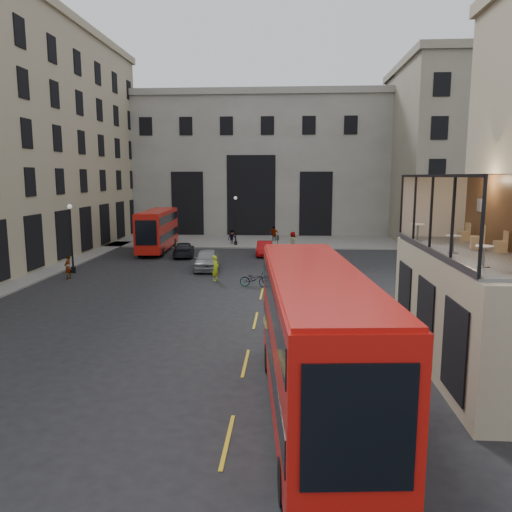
# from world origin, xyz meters

# --- Properties ---
(ground) EXTENTS (140.00, 140.00, 0.00)m
(ground) POSITION_xyz_m (0.00, 0.00, 0.00)
(ground) COLOR black
(ground) RESTS_ON ground
(host_frontage) EXTENTS (3.00, 11.00, 4.50)m
(host_frontage) POSITION_xyz_m (6.50, 0.00, 2.25)
(host_frontage) COLOR tan
(host_frontage) RESTS_ON ground
(cafe_floor) EXTENTS (3.00, 10.00, 0.10)m
(cafe_floor) POSITION_xyz_m (6.50, 0.00, 4.55)
(cafe_floor) COLOR slate
(cafe_floor) RESTS_ON host_frontage
(gateway) EXTENTS (35.00, 10.60, 18.00)m
(gateway) POSITION_xyz_m (-5.00, 47.99, 9.39)
(gateway) COLOR #9E9D93
(gateway) RESTS_ON ground
(building_right) EXTENTS (16.60, 18.60, 20.00)m
(building_right) POSITION_xyz_m (20.00, 39.97, 10.39)
(building_right) COLOR gray
(building_right) RESTS_ON ground
(pavement_far) EXTENTS (40.00, 12.00, 0.12)m
(pavement_far) POSITION_xyz_m (-6.00, 38.00, 0.06)
(pavement_far) COLOR slate
(pavement_far) RESTS_ON ground
(traffic_light_near) EXTENTS (0.16, 0.20, 3.80)m
(traffic_light_near) POSITION_xyz_m (-1.00, 12.00, 2.42)
(traffic_light_near) COLOR black
(traffic_light_near) RESTS_ON ground
(traffic_light_far) EXTENTS (0.16, 0.20, 3.80)m
(traffic_light_far) POSITION_xyz_m (-15.00, 28.00, 2.42)
(traffic_light_far) COLOR black
(traffic_light_far) RESTS_ON ground
(street_lamp_a) EXTENTS (0.36, 0.36, 5.33)m
(street_lamp_a) POSITION_xyz_m (-17.00, 18.00, 2.39)
(street_lamp_a) COLOR black
(street_lamp_a) RESTS_ON ground
(street_lamp_b) EXTENTS (0.36, 0.36, 5.33)m
(street_lamp_b) POSITION_xyz_m (-6.00, 34.00, 2.39)
(street_lamp_b) COLOR black
(street_lamp_b) RESTS_ON ground
(bus_near) EXTENTS (3.68, 11.90, 4.68)m
(bus_near) POSITION_xyz_m (0.50, -4.40, 2.63)
(bus_near) COLOR #BA120C
(bus_near) RESTS_ON ground
(bus_far) EXTENTS (2.96, 10.41, 4.11)m
(bus_far) POSITION_xyz_m (-13.36, 29.67, 2.31)
(bus_far) COLOR #B7140C
(bus_far) RESTS_ON ground
(car_a) EXTENTS (2.33, 4.89, 1.61)m
(car_a) POSITION_xyz_m (-6.87, 20.10, 0.81)
(car_a) COLOR gray
(car_a) RESTS_ON ground
(car_b) EXTENTS (1.44, 4.08, 1.34)m
(car_b) POSITION_xyz_m (-2.58, 27.62, 0.67)
(car_b) COLOR #AA0A0C
(car_b) RESTS_ON ground
(car_c) EXTENTS (2.59, 4.84, 1.33)m
(car_c) POSITION_xyz_m (-10.08, 26.40, 0.67)
(car_c) COLOR black
(car_c) RESTS_ON ground
(bicycle) EXTENTS (2.01, 0.82, 1.04)m
(bicycle) POSITION_xyz_m (-2.61, 14.08, 0.52)
(bicycle) COLOR gray
(bicycle) RESTS_ON ground
(cyclist) EXTENTS (0.62, 0.77, 1.83)m
(cyclist) POSITION_xyz_m (-5.53, 15.85, 0.92)
(cyclist) COLOR #BEDC17
(cyclist) RESTS_ON ground
(pedestrian_a) EXTENTS (0.81, 0.65, 1.58)m
(pedestrian_a) POSITION_xyz_m (-14.19, 35.32, 0.79)
(pedestrian_a) COLOR gray
(pedestrian_a) RESTS_ON ground
(pedestrian_b) EXTENTS (1.23, 1.14, 1.67)m
(pedestrian_b) POSITION_xyz_m (-6.47, 34.60, 0.83)
(pedestrian_b) COLOR gray
(pedestrian_b) RESTS_ON ground
(pedestrian_c) EXTENTS (1.13, 0.65, 1.81)m
(pedestrian_c) POSITION_xyz_m (-1.96, 37.57, 0.90)
(pedestrian_c) COLOR gray
(pedestrian_c) RESTS_ON ground
(pedestrian_d) EXTENTS (0.82, 1.07, 1.97)m
(pedestrian_d) POSITION_xyz_m (0.11, 30.46, 0.98)
(pedestrian_d) COLOR gray
(pedestrian_d) RESTS_ON ground
(pedestrian_e) EXTENTS (0.51, 0.69, 1.73)m
(pedestrian_e) POSITION_xyz_m (-16.39, 15.76, 0.86)
(pedestrian_e) COLOR gray
(pedestrian_e) RESTS_ON ground
(cafe_table_near) EXTENTS (0.54, 0.54, 0.68)m
(cafe_table_near) POSITION_xyz_m (5.83, -3.11, 5.05)
(cafe_table_near) COLOR white
(cafe_table_near) RESTS_ON cafe_floor
(cafe_table_mid) EXTENTS (0.54, 0.54, 0.67)m
(cafe_table_mid) POSITION_xyz_m (5.78, -0.27, 5.04)
(cafe_table_mid) COLOR beige
(cafe_table_mid) RESTS_ON cafe_floor
(cafe_table_far) EXTENTS (0.60, 0.60, 0.75)m
(cafe_table_far) POSITION_xyz_m (5.39, 3.36, 5.10)
(cafe_table_far) COLOR white
(cafe_table_far) RESTS_ON cafe_floor
(cafe_chair_b) EXTENTS (0.41, 0.41, 0.81)m
(cafe_chair_b) POSITION_xyz_m (7.63, 0.04, 4.85)
(cafe_chair_b) COLOR tan
(cafe_chair_b) RESTS_ON cafe_floor
(cafe_chair_c) EXTENTS (0.57, 0.57, 0.97)m
(cafe_chair_c) POSITION_xyz_m (7.07, 0.83, 4.89)
(cafe_chair_c) COLOR tan
(cafe_chair_c) RESTS_ON cafe_floor
(cafe_chair_d) EXTENTS (0.46, 0.46, 0.82)m
(cafe_chair_d) POSITION_xyz_m (7.37, 3.27, 4.85)
(cafe_chair_d) COLOR tan
(cafe_chair_d) RESTS_ON cafe_floor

